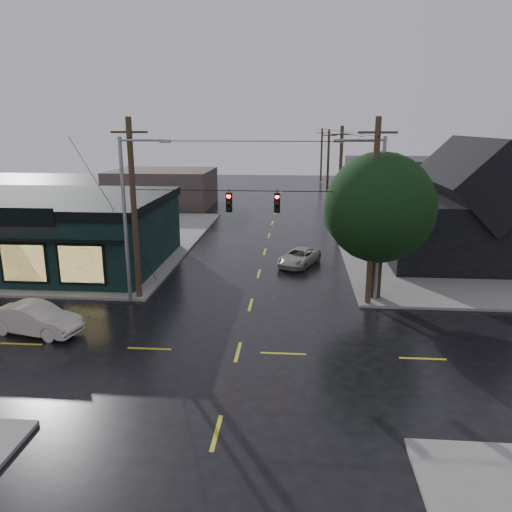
# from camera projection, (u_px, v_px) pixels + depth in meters

# --- Properties ---
(ground_plane) EXTENTS (160.00, 160.00, 0.00)m
(ground_plane) POSITION_uv_depth(u_px,v_px,m) (238.00, 352.00, 22.04)
(ground_plane) COLOR black
(sidewalk_nw) EXTENTS (28.00, 28.00, 0.15)m
(sidewalk_nw) POSITION_uv_depth(u_px,v_px,m) (35.00, 241.00, 42.89)
(sidewalk_nw) COLOR gray
(sidewalk_nw) RESTS_ON ground
(pizza_shop) EXTENTS (16.30, 12.34, 4.90)m
(pizza_shop) POSITION_uv_depth(u_px,v_px,m) (48.00, 230.00, 35.06)
(pizza_shop) COLOR black
(pizza_shop) RESTS_ON ground
(ne_building) EXTENTS (12.60, 11.60, 8.75)m
(ne_building) POSITION_uv_depth(u_px,v_px,m) (471.00, 200.00, 36.09)
(ne_building) COLOR black
(ne_building) RESTS_ON ground
(corner_tree) EXTENTS (6.10, 6.10, 8.23)m
(corner_tree) POSITION_uv_depth(u_px,v_px,m) (380.00, 208.00, 27.40)
(corner_tree) COLOR black
(corner_tree) RESTS_ON ground
(utility_pole_nw) EXTENTS (2.00, 0.32, 10.15)m
(utility_pole_nw) POSITION_uv_depth(u_px,v_px,m) (140.00, 298.00, 28.82)
(utility_pole_nw) COLOR #342117
(utility_pole_nw) RESTS_ON ground
(utility_pole_ne) EXTENTS (2.00, 0.32, 10.15)m
(utility_pole_ne) POSITION_uv_depth(u_px,v_px,m) (367.00, 305.00, 27.79)
(utility_pole_ne) COLOR #342117
(utility_pole_ne) RESTS_ON ground
(utility_pole_far_a) EXTENTS (2.00, 0.32, 9.65)m
(utility_pole_far_a) POSITION_uv_depth(u_px,v_px,m) (338.00, 228.00, 48.50)
(utility_pole_far_a) COLOR #342117
(utility_pole_far_a) RESTS_ON ground
(utility_pole_far_b) EXTENTS (2.00, 0.32, 9.15)m
(utility_pole_far_b) POSITION_uv_depth(u_px,v_px,m) (327.00, 199.00, 67.78)
(utility_pole_far_b) COLOR #342117
(utility_pole_far_b) RESTS_ON ground
(utility_pole_far_c) EXTENTS (2.00, 0.32, 9.15)m
(utility_pole_far_c) POSITION_uv_depth(u_px,v_px,m) (321.00, 182.00, 87.05)
(utility_pole_far_c) COLOR #342117
(utility_pole_far_c) RESTS_ON ground
(span_signal_assembly) EXTENTS (13.00, 0.48, 1.23)m
(span_signal_assembly) POSITION_uv_depth(u_px,v_px,m) (253.00, 202.00, 26.84)
(span_signal_assembly) COLOR black
(span_signal_assembly) RESTS_ON ground
(streetlight_nw) EXTENTS (5.40, 0.30, 9.15)m
(streetlight_nw) POSITION_uv_depth(u_px,v_px,m) (131.00, 302.00, 28.17)
(streetlight_nw) COLOR gray
(streetlight_nw) RESTS_ON ground
(streetlight_ne) EXTENTS (5.40, 0.30, 9.15)m
(streetlight_ne) POSITION_uv_depth(u_px,v_px,m) (375.00, 301.00, 28.42)
(streetlight_ne) COLOR gray
(streetlight_ne) RESTS_ON ground
(bg_building_west) EXTENTS (12.00, 10.00, 4.40)m
(bg_building_west) POSITION_uv_depth(u_px,v_px,m) (163.00, 188.00, 61.14)
(bg_building_west) COLOR #41362F
(bg_building_west) RESTS_ON ground
(bg_building_east) EXTENTS (14.00, 12.00, 5.60)m
(bg_building_east) POSITION_uv_depth(u_px,v_px,m) (404.00, 181.00, 63.41)
(bg_building_east) COLOR #242328
(bg_building_east) RESTS_ON ground
(sedan_cream) EXTENTS (4.72, 2.51, 1.48)m
(sedan_cream) POSITION_uv_depth(u_px,v_px,m) (35.00, 319.00, 23.83)
(sedan_cream) COLOR beige
(sedan_cream) RESTS_ON ground
(suv_silver) EXTENTS (3.50, 4.75, 1.20)m
(suv_silver) POSITION_uv_depth(u_px,v_px,m) (299.00, 257.00, 35.48)
(suv_silver) COLOR #ADAA9F
(suv_silver) RESTS_ON ground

